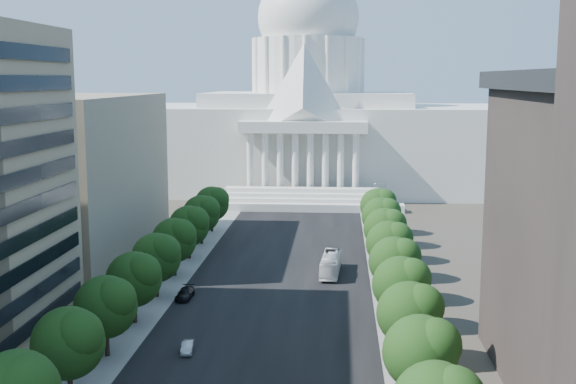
# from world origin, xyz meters

# --- Properties ---
(road_asphalt) EXTENTS (30.00, 260.00, 0.01)m
(road_asphalt) POSITION_xyz_m (0.00, 90.00, 0.00)
(road_asphalt) COLOR black
(road_asphalt) RESTS_ON ground
(sidewalk_left) EXTENTS (8.00, 260.00, 0.02)m
(sidewalk_left) POSITION_xyz_m (-19.00, 90.00, 0.00)
(sidewalk_left) COLOR gray
(sidewalk_left) RESTS_ON ground
(sidewalk_right) EXTENTS (8.00, 260.00, 0.02)m
(sidewalk_right) POSITION_xyz_m (19.00, 90.00, 0.00)
(sidewalk_right) COLOR gray
(sidewalk_right) RESTS_ON ground
(capitol) EXTENTS (120.00, 56.00, 73.00)m
(capitol) POSITION_xyz_m (0.00, 184.89, 20.01)
(capitol) COLOR white
(capitol) RESTS_ON ground
(office_block_left_far) EXTENTS (38.00, 52.00, 30.00)m
(office_block_left_far) POSITION_xyz_m (-48.00, 100.00, 15.00)
(office_block_left_far) COLOR gray
(office_block_left_far) RESTS_ON ground
(tree_l_c) EXTENTS (7.79, 7.60, 9.97)m
(tree_l_c) POSITION_xyz_m (-17.66, 35.81, 6.45)
(tree_l_c) COLOR #33261C
(tree_l_c) RESTS_ON ground
(tree_l_d) EXTENTS (7.79, 7.60, 9.97)m
(tree_l_d) POSITION_xyz_m (-17.66, 47.81, 6.45)
(tree_l_d) COLOR #33261C
(tree_l_d) RESTS_ON ground
(tree_l_e) EXTENTS (7.79, 7.60, 9.97)m
(tree_l_e) POSITION_xyz_m (-17.66, 59.81, 6.45)
(tree_l_e) COLOR #33261C
(tree_l_e) RESTS_ON ground
(tree_l_f) EXTENTS (7.79, 7.60, 9.97)m
(tree_l_f) POSITION_xyz_m (-17.66, 71.81, 6.45)
(tree_l_f) COLOR #33261C
(tree_l_f) RESTS_ON ground
(tree_l_g) EXTENTS (7.79, 7.60, 9.97)m
(tree_l_g) POSITION_xyz_m (-17.66, 83.81, 6.45)
(tree_l_g) COLOR #33261C
(tree_l_g) RESTS_ON ground
(tree_l_h) EXTENTS (7.79, 7.60, 9.97)m
(tree_l_h) POSITION_xyz_m (-17.66, 95.81, 6.45)
(tree_l_h) COLOR #33261C
(tree_l_h) RESTS_ON ground
(tree_l_i) EXTENTS (7.79, 7.60, 9.97)m
(tree_l_i) POSITION_xyz_m (-17.66, 107.81, 6.45)
(tree_l_i) COLOR #33261C
(tree_l_i) RESTS_ON ground
(tree_l_j) EXTENTS (7.79, 7.60, 9.97)m
(tree_l_j) POSITION_xyz_m (-17.66, 119.81, 6.45)
(tree_l_j) COLOR #33261C
(tree_l_j) RESTS_ON ground
(tree_r_c) EXTENTS (7.79, 7.60, 9.97)m
(tree_r_c) POSITION_xyz_m (18.34, 35.81, 6.45)
(tree_r_c) COLOR #33261C
(tree_r_c) RESTS_ON ground
(tree_r_d) EXTENTS (7.79, 7.60, 9.97)m
(tree_r_d) POSITION_xyz_m (18.34, 47.81, 6.45)
(tree_r_d) COLOR #33261C
(tree_r_d) RESTS_ON ground
(tree_r_e) EXTENTS (7.79, 7.60, 9.97)m
(tree_r_e) POSITION_xyz_m (18.34, 59.81, 6.45)
(tree_r_e) COLOR #33261C
(tree_r_e) RESTS_ON ground
(tree_r_f) EXTENTS (7.79, 7.60, 9.97)m
(tree_r_f) POSITION_xyz_m (18.34, 71.81, 6.45)
(tree_r_f) COLOR #33261C
(tree_r_f) RESTS_ON ground
(tree_r_g) EXTENTS (7.79, 7.60, 9.97)m
(tree_r_g) POSITION_xyz_m (18.34, 83.81, 6.45)
(tree_r_g) COLOR #33261C
(tree_r_g) RESTS_ON ground
(tree_r_h) EXTENTS (7.79, 7.60, 9.97)m
(tree_r_h) POSITION_xyz_m (18.34, 95.81, 6.45)
(tree_r_h) COLOR #33261C
(tree_r_h) RESTS_ON ground
(tree_r_i) EXTENTS (7.79, 7.60, 9.97)m
(tree_r_i) POSITION_xyz_m (18.34, 107.81, 6.45)
(tree_r_i) COLOR #33261C
(tree_r_i) RESTS_ON ground
(tree_r_j) EXTENTS (7.79, 7.60, 9.97)m
(tree_r_j) POSITION_xyz_m (18.34, 119.81, 6.45)
(tree_r_j) COLOR #33261C
(tree_r_j) RESTS_ON ground
(streetlight_b) EXTENTS (2.61, 0.44, 9.00)m
(streetlight_b) POSITION_xyz_m (19.90, 35.00, 5.82)
(streetlight_b) COLOR gray
(streetlight_b) RESTS_ON ground
(streetlight_c) EXTENTS (2.61, 0.44, 9.00)m
(streetlight_c) POSITION_xyz_m (19.90, 60.00, 5.82)
(streetlight_c) COLOR gray
(streetlight_c) RESTS_ON ground
(streetlight_d) EXTENTS (2.61, 0.44, 9.00)m
(streetlight_d) POSITION_xyz_m (19.90, 85.00, 5.82)
(streetlight_d) COLOR gray
(streetlight_d) RESTS_ON ground
(streetlight_e) EXTENTS (2.61, 0.44, 9.00)m
(streetlight_e) POSITION_xyz_m (19.90, 110.00, 5.82)
(streetlight_e) COLOR gray
(streetlight_e) RESTS_ON ground
(streetlight_f) EXTENTS (2.61, 0.44, 9.00)m
(streetlight_f) POSITION_xyz_m (19.90, 135.00, 5.82)
(streetlight_f) COLOR gray
(streetlight_f) RESTS_ON ground
(car_silver) EXTENTS (1.78, 4.07, 1.30)m
(car_silver) POSITION_xyz_m (-8.58, 49.84, 0.65)
(car_silver) COLOR #9A9EA2
(car_silver) RESTS_ON ground
(car_dark_b) EXTENTS (2.32, 5.44, 1.56)m
(car_dark_b) POSITION_xyz_m (-13.50, 71.25, 0.78)
(car_dark_b) COLOR black
(car_dark_b) RESTS_ON ground
(city_bus) EXTENTS (3.66, 12.63, 3.48)m
(city_bus) POSITION_xyz_m (8.44, 86.84, 1.74)
(city_bus) COLOR silver
(city_bus) RESTS_ON ground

